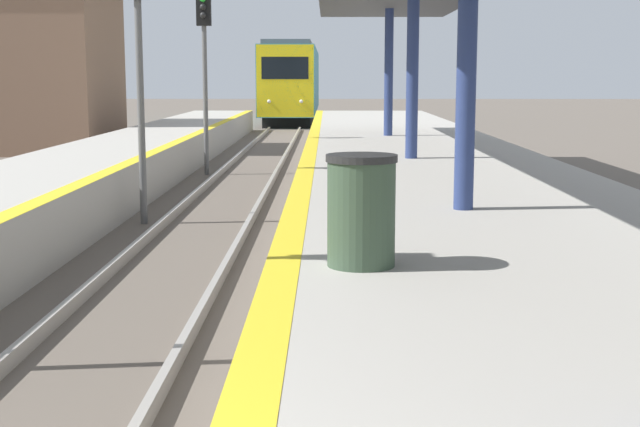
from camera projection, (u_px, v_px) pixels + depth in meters
The scene contains 4 objects.
train at pixel (293, 82), 51.72m from camera, with size 2.78×19.58×4.27m.
signal_mid at pixel (138, 31), 14.77m from camera, with size 0.36×0.31×4.66m.
signal_far at pixel (204, 46), 22.41m from camera, with size 0.36×0.31×4.66m.
trash_bin at pixel (361, 210), 7.41m from camera, with size 0.60×0.60×0.94m.
Camera 1 is at (2.03, -1.93, 2.50)m, focal length 50.00 mm.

